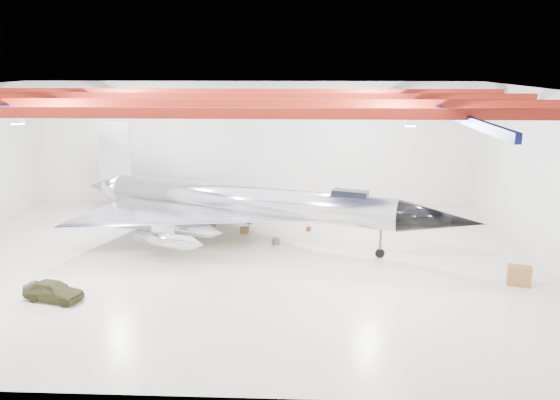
{
  "coord_description": "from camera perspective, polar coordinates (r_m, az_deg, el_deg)",
  "views": [
    {
      "loc": [
        4.71,
        -33.51,
        12.65
      ],
      "look_at": [
        3.16,
        2.0,
        3.61
      ],
      "focal_mm": 35.0,
      "sensor_mm": 36.0,
      "label": 1
    }
  ],
  "objects": [
    {
      "name": "ceiling",
      "position": [
        33.88,
        -5.61,
        11.41
      ],
      "size": [
        40.0,
        40.0,
        0.0
      ],
      "primitive_type": "plane",
      "rotation": [
        3.14,
        0.0,
        0.0
      ],
      "color": "#0A0F38",
      "rests_on": "wall_back"
    },
    {
      "name": "tool_chest",
      "position": [
        42.04,
        3.01,
        -3.02
      ],
      "size": [
        0.44,
        0.44,
        0.34
      ],
      "primitive_type": "cylinder",
      "rotation": [
        0.0,
        0.0,
        -0.18
      ],
      "color": "#982C0F",
      "rests_on": "floor"
    },
    {
      "name": "toolbox_red",
      "position": [
        42.84,
        -7.04,
        -2.81
      ],
      "size": [
        0.51,
        0.45,
        0.3
      ],
      "primitive_type": "cube",
      "rotation": [
        0.0,
        0.0,
        -0.32
      ],
      "color": "#982C0F",
      "rests_on": "floor"
    },
    {
      "name": "wall_back",
      "position": [
        49.26,
        -3.03,
        5.9
      ],
      "size": [
        40.0,
        0.0,
        40.0
      ],
      "primitive_type": "plane",
      "rotation": [
        1.57,
        0.0,
        0.0
      ],
      "color": "silver",
      "rests_on": "floor"
    },
    {
      "name": "jeep",
      "position": [
        32.48,
        -22.59,
        -8.73
      ],
      "size": [
        3.58,
        2.16,
        1.14
      ],
      "primitive_type": "imported",
      "rotation": [
        0.0,
        0.0,
        1.31
      ],
      "color": "#3D3B1E",
      "rests_on": "floor"
    },
    {
      "name": "engine_drum",
      "position": [
        38.96,
        -0.42,
        -4.31
      ],
      "size": [
        0.58,
        0.58,
        0.47
      ],
      "primitive_type": "cylinder",
      "rotation": [
        0.0,
        0.0,
        -0.1
      ],
      "color": "#59595B",
      "rests_on": "floor"
    },
    {
      "name": "ceiling_structure",
      "position": [
        33.92,
        -5.58,
        10.27
      ],
      "size": [
        39.5,
        29.5,
        1.08
      ],
      "color": "maroon",
      "rests_on": "ceiling"
    },
    {
      "name": "wall_right",
      "position": [
        37.52,
        26.5,
        1.76
      ],
      "size": [
        0.0,
        30.0,
        30.0
      ],
      "primitive_type": "plane",
      "rotation": [
        1.57,
        0.0,
        -1.57
      ],
      "color": "silver",
      "rests_on": "floor"
    },
    {
      "name": "crate_small",
      "position": [
        42.76,
        -14.16,
        -3.2
      ],
      "size": [
        0.44,
        0.38,
        0.27
      ],
      "primitive_type": "cube",
      "rotation": [
        0.0,
        0.0,
        0.22
      ],
      "color": "#59595B",
      "rests_on": "floor"
    },
    {
      "name": "floor",
      "position": [
        36.12,
        -5.19,
        -6.29
      ],
      "size": [
        40.0,
        40.0,
        0.0
      ],
      "primitive_type": "plane",
      "color": "beige",
      "rests_on": "ground"
    },
    {
      "name": "crate_ply",
      "position": [
        42.64,
        -12.79,
        -3.12
      ],
      "size": [
        0.56,
        0.49,
        0.34
      ],
      "primitive_type": "cube",
      "rotation": [
        0.0,
        0.0,
        0.21
      ],
      "color": "olive",
      "rests_on": "floor"
    },
    {
      "name": "spares_box",
      "position": [
        43.89,
        -3.2,
        -2.25
      ],
      "size": [
        0.55,
        0.55,
        0.38
      ],
      "primitive_type": "cylinder",
      "rotation": [
        0.0,
        0.0,
        -0.35
      ],
      "color": "#59595B",
      "rests_on": "floor"
    },
    {
      "name": "desk",
      "position": [
        34.83,
        23.71,
        -7.25
      ],
      "size": [
        1.43,
        1.0,
        1.19
      ],
      "primitive_type": "cube",
      "rotation": [
        0.0,
        0.0,
        -0.3
      ],
      "color": "brown",
      "rests_on": "floor"
    },
    {
      "name": "jet_aircraft",
      "position": [
        39.13,
        -3.53,
        -0.51
      ],
      "size": [
        29.13,
        21.79,
        8.21
      ],
      "rotation": [
        0.0,
        0.0,
        -0.33
      ],
      "color": "silver",
      "rests_on": "floor"
    },
    {
      "name": "parts_bin",
      "position": [
        41.59,
        -3.72,
        -3.15
      ],
      "size": [
        0.71,
        0.6,
        0.45
      ],
      "primitive_type": "cube",
      "rotation": [
        0.0,
        0.0,
        -0.15
      ],
      "color": "olive",
      "rests_on": "floor"
    }
  ]
}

